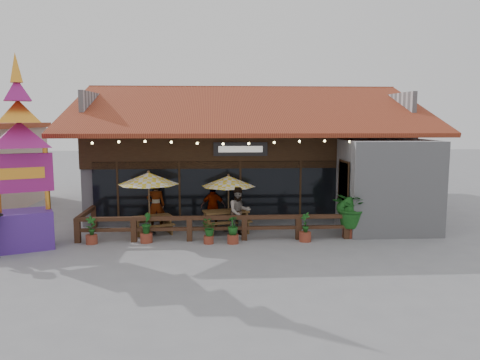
{
  "coord_description": "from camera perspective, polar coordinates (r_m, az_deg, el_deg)",
  "views": [
    {
      "loc": [
        -1.67,
        -17.19,
        4.4
      ],
      "look_at": [
        -0.54,
        1.5,
        1.97
      ],
      "focal_mm": 35.0,
      "sensor_mm": 36.0,
      "label": 1
    }
  ],
  "objects": [
    {
      "name": "umbrella_left",
      "position": [
        18.11,
        -11.08,
        0.15
      ],
      "size": [
        2.41,
        2.41,
        2.48
      ],
      "color": "brown",
      "rests_on": "ground"
    },
    {
      "name": "planter_e",
      "position": [
        17.18,
        7.96,
        -5.97
      ],
      "size": [
        0.44,
        0.46,
        1.07
      ],
      "color": "brown",
      "rests_on": "ground"
    },
    {
      "name": "patio_railing",
      "position": [
        17.35,
        -5.33,
        -5.23
      ],
      "size": [
        10.0,
        2.6,
        0.92
      ],
      "color": "#412717",
      "rests_on": "ground"
    },
    {
      "name": "umbrella_right",
      "position": [
        18.34,
        -1.42,
        -0.16
      ],
      "size": [
        2.43,
        2.43,
        2.28
      ],
      "color": "brown",
      "rests_on": "ground"
    },
    {
      "name": "tropical_plant",
      "position": [
        17.95,
        13.3,
        -3.29
      ],
      "size": [
        1.76,
        1.84,
        1.98
      ],
      "color": "brown",
      "rests_on": "ground"
    },
    {
      "name": "picnic_table_right",
      "position": [
        18.51,
        -1.75,
        -4.56
      ],
      "size": [
        2.05,
        1.88,
        0.84
      ],
      "color": "brown",
      "rests_on": "ground"
    },
    {
      "name": "planter_a",
      "position": [
        17.51,
        -17.67,
        -6.09
      ],
      "size": [
        0.42,
        0.41,
        1.0
      ],
      "color": "brown",
      "rests_on": "ground"
    },
    {
      "name": "diner_a",
      "position": [
        19.0,
        -10.22,
        -3.07
      ],
      "size": [
        0.79,
        0.59,
        1.97
      ],
      "primitive_type": "imported",
      "rotation": [
        0.0,
        0.0,
        3.32
      ],
      "color": "#332010",
      "rests_on": "ground"
    },
    {
      "name": "diner_c",
      "position": [
        19.18,
        -3.28,
        -3.25
      ],
      "size": [
        1.01,
        0.42,
        1.72
      ],
      "primitive_type": "imported",
      "rotation": [
        0.0,
        0.0,
        3.15
      ],
      "color": "#332010",
      "rests_on": "ground"
    },
    {
      "name": "picnic_table_left",
      "position": [
        18.45,
        -10.63,
        -5.02
      ],
      "size": [
        1.83,
        1.72,
        0.7
      ],
      "color": "brown",
      "rests_on": "ground"
    },
    {
      "name": "planter_b",
      "position": [
        17.19,
        -11.37,
        -5.92
      ],
      "size": [
        0.44,
        0.46,
        1.07
      ],
      "color": "brown",
      "rests_on": "ground"
    },
    {
      "name": "planter_c",
      "position": [
        16.74,
        -3.85,
        -6.12
      ],
      "size": [
        0.61,
        0.56,
        0.87
      ],
      "color": "brown",
      "rests_on": "ground"
    },
    {
      "name": "diner_b",
      "position": [
        17.71,
        -0.11,
        -3.88
      ],
      "size": [
        1.08,
        0.95,
        1.87
      ],
      "primitive_type": "imported",
      "rotation": [
        0.0,
        0.0,
        0.3
      ],
      "color": "#332010",
      "rests_on": "ground"
    },
    {
      "name": "restaurant_building",
      "position": [
        23.98,
        1.17,
        2.15
      ],
      "size": [
        15.5,
        14.73,
        6.09
      ],
      "color": "#AFAFB5",
      "rests_on": "ground"
    },
    {
      "name": "planter_d",
      "position": [
        16.73,
        -0.87,
        -6.15
      ],
      "size": [
        0.5,
        0.5,
        1.0
      ],
      "color": "brown",
      "rests_on": "ground"
    },
    {
      "name": "thai_sign_tower",
      "position": [
        17.29,
        -25.25,
        4.5
      ],
      "size": [
        3.43,
        3.43,
        7.07
      ],
      "color": "#502791",
      "rests_on": "ground"
    },
    {
      "name": "ground",
      "position": [
        17.82,
        2.03,
        -6.89
      ],
      "size": [
        100.0,
        100.0,
        0.0
      ],
      "primitive_type": "plane",
      "color": "gray",
      "rests_on": "ground"
    }
  ]
}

